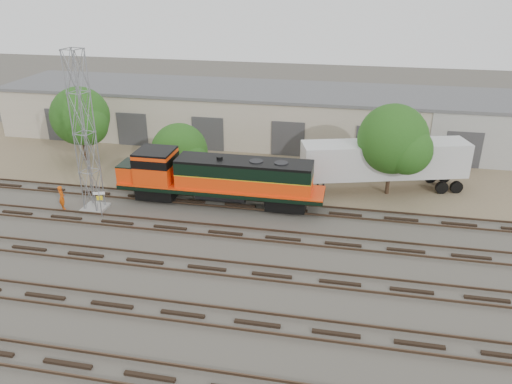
% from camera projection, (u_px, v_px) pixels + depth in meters
% --- Properties ---
extents(ground, '(140.00, 140.00, 0.00)m').
position_uv_depth(ground, '(220.00, 245.00, 32.96)').
color(ground, '#47423A').
rests_on(ground, ground).
extents(dirt_strip, '(80.00, 16.00, 0.02)m').
position_uv_depth(dirt_strip, '(262.00, 165.00, 46.38)').
color(dirt_strip, '#726047').
rests_on(dirt_strip, ground).
extents(tracks, '(80.00, 20.40, 0.28)m').
position_uv_depth(tracks, '(207.00, 268.00, 30.24)').
color(tracks, black).
rests_on(tracks, ground).
extents(warehouse, '(58.40, 10.40, 5.30)m').
position_uv_depth(warehouse, '(276.00, 115.00, 52.43)').
color(warehouse, '#BBAF9C').
rests_on(warehouse, ground).
extents(locomotive, '(15.84, 2.78, 3.81)m').
position_uv_depth(locomotive, '(217.00, 178.00, 37.74)').
color(locomotive, black).
rests_on(locomotive, tracks).
extents(signal_tower, '(1.74, 1.74, 11.83)m').
position_uv_depth(signal_tower, '(85.00, 136.00, 35.50)').
color(signal_tower, gray).
rests_on(signal_tower, ground).
extents(sign_post, '(0.82, 0.26, 2.06)m').
position_uv_depth(sign_post, '(100.00, 199.00, 36.03)').
color(sign_post, gray).
rests_on(sign_post, ground).
extents(worker, '(0.80, 0.80, 1.88)m').
position_uv_depth(worker, '(62.00, 197.00, 37.54)').
color(worker, '#DB4F0C').
rests_on(worker, ground).
extents(semi_trailer, '(13.50, 6.25, 4.09)m').
position_uv_depth(semi_trailer, '(388.00, 161.00, 40.10)').
color(semi_trailer, silver).
rests_on(semi_trailer, ground).
extents(dumpster_red, '(1.58, 1.48, 1.40)m').
position_uv_depth(dumpster_red, '(450.00, 159.00, 45.74)').
color(dumpster_red, maroon).
rests_on(dumpster_red, ground).
extents(tree_west, '(5.62, 5.35, 7.00)m').
position_uv_depth(tree_west, '(82.00, 118.00, 45.57)').
color(tree_west, '#382619').
rests_on(tree_west, ground).
extents(tree_mid, '(5.16, 4.91, 4.91)m').
position_uv_depth(tree_mid, '(182.00, 154.00, 43.18)').
color(tree_mid, '#382619').
rests_on(tree_mid, ground).
extents(tree_east, '(5.73, 5.45, 7.36)m').
position_uv_depth(tree_east, '(397.00, 142.00, 38.39)').
color(tree_east, '#382619').
rests_on(tree_east, ground).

